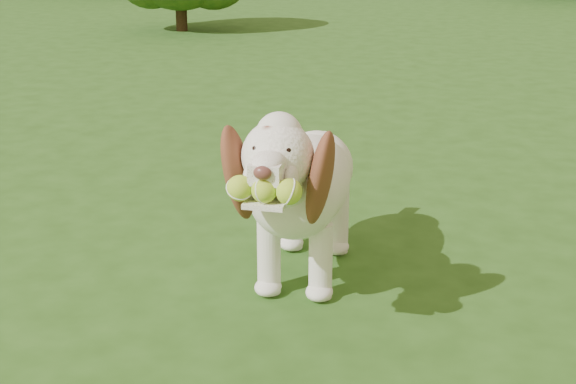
% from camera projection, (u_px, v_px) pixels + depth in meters
% --- Properties ---
extents(ground, '(80.00, 80.00, 0.00)m').
position_uv_depth(ground, '(305.00, 254.00, 3.80)').
color(ground, '#254915').
rests_on(ground, ground).
extents(dog, '(0.52, 1.33, 0.86)m').
position_uv_depth(dog, '(301.00, 182.00, 3.37)').
color(dog, white).
rests_on(dog, ground).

